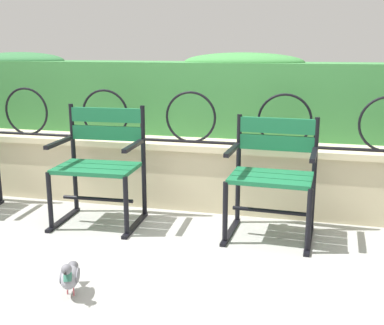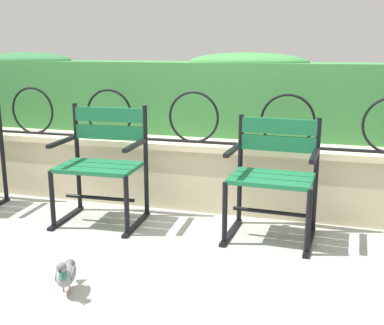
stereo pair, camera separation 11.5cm
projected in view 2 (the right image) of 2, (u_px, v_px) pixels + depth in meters
ground_plane at (189, 242)px, 3.34m from camera, size 60.00×60.00×0.00m
stone_wall at (216, 174)px, 4.02m from camera, size 7.85×0.41×0.56m
iron_arch_fence at (196, 120)px, 3.89m from camera, size 7.30×0.02×0.42m
hedge_row at (229, 96)px, 4.28m from camera, size 7.70×0.50×0.73m
park_chair_centre_left at (103, 161)px, 3.68m from camera, size 0.65×0.55×0.88m
park_chair_centre_right at (273, 173)px, 3.37m from camera, size 0.62×0.55×0.84m
pigeon_near_chairs at (66, 274)px, 2.64m from camera, size 0.16×0.28×0.22m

